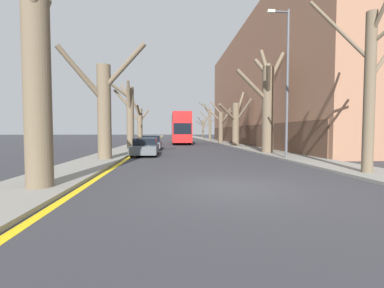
# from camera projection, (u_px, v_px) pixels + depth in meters

# --- Properties ---
(ground_plane) EXTENTS (300.00, 300.00, 0.00)m
(ground_plane) POSITION_uv_depth(u_px,v_px,m) (234.00, 188.00, 7.99)
(ground_plane) COLOR #333338
(sidewalk_left) EXTENTS (2.61, 120.00, 0.12)m
(sidewalk_left) POSITION_uv_depth(u_px,v_px,m) (151.00, 139.00, 57.19)
(sidewalk_left) COLOR gray
(sidewalk_left) RESTS_ON ground
(sidewalk_right) EXTENTS (2.61, 120.00, 0.12)m
(sidewalk_right) POSITION_uv_depth(u_px,v_px,m) (206.00, 139.00, 58.28)
(sidewalk_right) COLOR gray
(sidewalk_right) RESTS_ON ground
(building_facade_right) EXTENTS (10.08, 39.36, 15.47)m
(building_facade_right) POSITION_uv_depth(u_px,v_px,m) (277.00, 87.00, 34.60)
(building_facade_right) COLOR #93664C
(building_facade_right) RESTS_ON ground
(kerb_line_stripe) EXTENTS (0.24, 120.00, 0.01)m
(kerb_line_stripe) POSITION_uv_depth(u_px,v_px,m) (157.00, 139.00, 57.33)
(kerb_line_stripe) COLOR yellow
(kerb_line_stripe) RESTS_ON ground
(street_tree_left_0) EXTENTS (0.95, 2.96, 7.65)m
(street_tree_left_0) POSITION_uv_depth(u_px,v_px,m) (37.00, 66.00, 7.42)
(street_tree_left_0) COLOR brown
(street_tree_left_0) RESTS_ON ground
(street_tree_left_1) EXTENTS (4.97, 2.78, 6.82)m
(street_tree_left_1) POSITION_uv_depth(u_px,v_px,m) (103.00, 106.00, 15.17)
(street_tree_left_1) COLOR brown
(street_tree_left_1) RESTS_ON ground
(street_tree_left_2) EXTENTS (2.60, 3.28, 6.58)m
(street_tree_left_2) POSITION_uv_depth(u_px,v_px,m) (129.00, 114.00, 24.00)
(street_tree_left_2) COLOR brown
(street_tree_left_2) RESTS_ON ground
(street_tree_left_3) EXTENTS (3.33, 4.01, 6.91)m
(street_tree_left_3) POSITION_uv_depth(u_px,v_px,m) (139.00, 123.00, 32.88)
(street_tree_left_3) COLOR brown
(street_tree_left_3) RESTS_ON ground
(street_tree_right_0) EXTENTS (3.76, 4.24, 8.15)m
(street_tree_right_0) POSITION_uv_depth(u_px,v_px,m) (371.00, 79.00, 10.08)
(street_tree_right_0) COLOR brown
(street_tree_right_0) RESTS_ON ground
(street_tree_right_1) EXTENTS (4.44, 4.13, 8.69)m
(street_tree_right_1) POSITION_uv_depth(u_px,v_px,m) (267.00, 103.00, 20.11)
(street_tree_right_1) COLOR brown
(street_tree_right_1) RESTS_ON ground
(street_tree_right_2) EXTENTS (3.92, 3.21, 6.62)m
(street_tree_right_2) POSITION_uv_depth(u_px,v_px,m) (236.00, 122.00, 30.21)
(street_tree_right_2) COLOR brown
(street_tree_right_2) RESTS_ON ground
(street_tree_right_3) EXTENTS (3.20, 4.34, 6.45)m
(street_tree_right_3) POSITION_uv_depth(u_px,v_px,m) (221.00, 124.00, 39.17)
(street_tree_right_3) COLOR brown
(street_tree_right_3) RESTS_ON ground
(street_tree_right_4) EXTENTS (2.49, 1.89, 7.41)m
(street_tree_right_4) POSITION_uv_depth(u_px,v_px,m) (209.00, 122.00, 49.55)
(street_tree_right_4) COLOR brown
(street_tree_right_4) RESTS_ON ground
(street_tree_right_5) EXTENTS (4.46, 3.71, 6.00)m
(street_tree_right_5) POSITION_uv_depth(u_px,v_px,m) (203.00, 127.00, 58.76)
(street_tree_right_5) COLOR brown
(street_tree_right_5) RESTS_ON ground
(double_decker_bus) EXTENTS (2.53, 10.10, 4.32)m
(double_decker_bus) POSITION_uv_depth(u_px,v_px,m) (181.00, 127.00, 36.94)
(double_decker_bus) COLOR red
(double_decker_bus) RESTS_ON ground
(parked_car_0) EXTENTS (1.83, 4.50, 1.27)m
(parked_car_0) POSITION_uv_depth(u_px,v_px,m) (145.00, 147.00, 19.02)
(parked_car_0) COLOR #4C5156
(parked_car_0) RESTS_ON ground
(parked_car_1) EXTENTS (1.90, 4.09, 1.35)m
(parked_car_1) POSITION_uv_depth(u_px,v_px,m) (151.00, 143.00, 25.32)
(parked_car_1) COLOR #4C5156
(parked_car_1) RESTS_ON ground
(lamp_post) EXTENTS (1.40, 0.20, 9.17)m
(lamp_post) POSITION_uv_depth(u_px,v_px,m) (286.00, 78.00, 15.78)
(lamp_post) COLOR #4C4F54
(lamp_post) RESTS_ON ground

